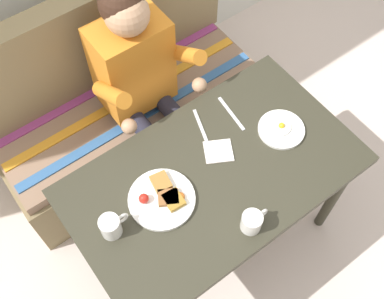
{
  "coord_description": "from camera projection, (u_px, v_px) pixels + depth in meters",
  "views": [
    {
      "loc": [
        -0.61,
        -0.67,
        2.43
      ],
      "look_at": [
        0.0,
        0.15,
        0.72
      ],
      "focal_mm": 44.26,
      "sensor_mm": 36.0,
      "label": 1
    }
  ],
  "objects": [
    {
      "name": "person",
      "position": [
        141.0,
        77.0,
        2.17
      ],
      "size": [
        0.45,
        0.61,
        1.21
      ],
      "color": "orange",
      "rests_on": "ground"
    },
    {
      "name": "plate_eggs",
      "position": [
        281.0,
        129.0,
        2.02
      ],
      "size": [
        0.2,
        0.2,
        0.04
      ],
      "color": "white",
      "rests_on": "table"
    },
    {
      "name": "fork",
      "position": [
        200.0,
        125.0,
        2.04
      ],
      "size": [
        0.07,
        0.17,
        0.0
      ],
      "primitive_type": "cube",
      "rotation": [
        0.0,
        0.0,
        -0.33
      ],
      "color": "silver",
      "rests_on": "table"
    },
    {
      "name": "coffee_mug_second",
      "position": [
        252.0,
        221.0,
        1.77
      ],
      "size": [
        0.12,
        0.08,
        0.09
      ],
      "color": "white",
      "rests_on": "table"
    },
    {
      "name": "ground_plane",
      "position": [
        209.0,
        237.0,
        2.55
      ],
      "size": [
        8.0,
        8.0,
        0.0
      ],
      "primitive_type": "plane",
      "color": "beige"
    },
    {
      "name": "plate_breakfast",
      "position": [
        163.0,
        198.0,
        1.85
      ],
      "size": [
        0.27,
        0.27,
        0.05
      ],
      "color": "white",
      "rests_on": "table"
    },
    {
      "name": "couch",
      "position": [
        125.0,
        108.0,
        2.58
      ],
      "size": [
        1.44,
        0.56,
        1.0
      ],
      "color": "olive",
      "rests_on": "ground"
    },
    {
      "name": "napkin",
      "position": [
        218.0,
        151.0,
        1.97
      ],
      "size": [
        0.15,
        0.15,
        0.01
      ],
      "primitive_type": "cube",
      "rotation": [
        0.0,
        0.0,
        -0.51
      ],
      "color": "silver",
      "rests_on": "table"
    },
    {
      "name": "table",
      "position": [
        213.0,
        183.0,
        1.99
      ],
      "size": [
        1.2,
        0.7,
        0.73
      ],
      "color": "#323023",
      "rests_on": "ground"
    },
    {
      "name": "knife",
      "position": [
        231.0,
        113.0,
        2.07
      ],
      "size": [
        0.04,
        0.2,
        0.0
      ],
      "primitive_type": "cube",
      "rotation": [
        0.0,
        0.0,
        -0.11
      ],
      "color": "silver",
      "rests_on": "table"
    },
    {
      "name": "coffee_mug",
      "position": [
        111.0,
        226.0,
        1.75
      ],
      "size": [
        0.12,
        0.08,
        0.09
      ],
      "color": "white",
      "rests_on": "table"
    }
  ]
}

